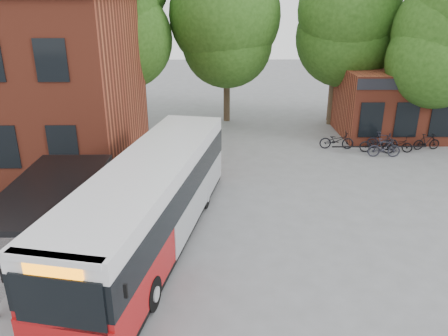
{
  "coord_description": "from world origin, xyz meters",
  "views": [
    {
      "loc": [
        0.44,
        -12.7,
        7.93
      ],
      "look_at": [
        0.63,
        2.59,
        2.0
      ],
      "focal_mm": 35.0,
      "sensor_mm": 36.0,
      "label": 1
    }
  ],
  "objects_px": {
    "bicycle_5": "(382,141)",
    "bicycle_7": "(427,142)",
    "bicycle_0": "(337,140)",
    "bus_shelter": "(56,229)",
    "city_bus": "(153,202)",
    "bicycle_3": "(384,148)",
    "bicycle_4": "(377,144)",
    "bicycle_6": "(397,144)"
  },
  "relations": [
    {
      "from": "bicycle_5",
      "to": "bicycle_7",
      "type": "bearing_deg",
      "value": -74.54
    },
    {
      "from": "bicycle_0",
      "to": "bus_shelter",
      "type": "bearing_deg",
      "value": 139.76
    },
    {
      "from": "city_bus",
      "to": "bicycle_0",
      "type": "distance_m",
      "value": 13.46
    },
    {
      "from": "bicycle_5",
      "to": "bus_shelter",
      "type": "bearing_deg",
      "value": 148.29
    },
    {
      "from": "bus_shelter",
      "to": "bicycle_0",
      "type": "bearing_deg",
      "value": 45.28
    },
    {
      "from": "bicycle_3",
      "to": "bicycle_7",
      "type": "relative_size",
      "value": 1.12
    },
    {
      "from": "bus_shelter",
      "to": "bicycle_4",
      "type": "distance_m",
      "value": 17.53
    },
    {
      "from": "bus_shelter",
      "to": "bicycle_0",
      "type": "relative_size",
      "value": 3.7
    },
    {
      "from": "bus_shelter",
      "to": "bicycle_7",
      "type": "relative_size",
      "value": 4.54
    },
    {
      "from": "city_bus",
      "to": "bicycle_5",
      "type": "distance_m",
      "value": 15.23
    },
    {
      "from": "bicycle_3",
      "to": "bicycle_6",
      "type": "distance_m",
      "value": 1.43
    },
    {
      "from": "bicycle_0",
      "to": "bicycle_7",
      "type": "distance_m",
      "value": 5.02
    },
    {
      "from": "bicycle_3",
      "to": "bicycle_4",
      "type": "xyz_separation_m",
      "value": [
        -0.14,
        0.68,
        -0.03
      ]
    },
    {
      "from": "bicycle_4",
      "to": "bicycle_3",
      "type": "bearing_deg",
      "value": -155.96
    },
    {
      "from": "bicycle_0",
      "to": "bicycle_3",
      "type": "distance_m",
      "value": 2.61
    },
    {
      "from": "city_bus",
      "to": "bicycle_6",
      "type": "bearing_deg",
      "value": 49.69
    },
    {
      "from": "bicycle_4",
      "to": "bicycle_5",
      "type": "relative_size",
      "value": 1.12
    },
    {
      "from": "bicycle_5",
      "to": "city_bus",
      "type": "bearing_deg",
      "value": 149.87
    },
    {
      "from": "bus_shelter",
      "to": "bicycle_7",
      "type": "bearing_deg",
      "value": 34.63
    },
    {
      "from": "bicycle_6",
      "to": "bicycle_4",
      "type": "bearing_deg",
      "value": 127.01
    },
    {
      "from": "bicycle_4",
      "to": "bicycle_7",
      "type": "bearing_deg",
      "value": -67.68
    },
    {
      "from": "bicycle_5",
      "to": "bicycle_3",
      "type": "bearing_deg",
      "value": -177.16
    },
    {
      "from": "bicycle_4",
      "to": "bicycle_5",
      "type": "distance_m",
      "value": 0.83
    },
    {
      "from": "bus_shelter",
      "to": "bicycle_3",
      "type": "height_order",
      "value": "bus_shelter"
    },
    {
      "from": "city_bus",
      "to": "bicycle_4",
      "type": "height_order",
      "value": "city_bus"
    },
    {
      "from": "bicycle_0",
      "to": "bicycle_5",
      "type": "relative_size",
      "value": 1.14
    },
    {
      "from": "bicycle_3",
      "to": "city_bus",
      "type": "bearing_deg",
      "value": 130.7
    },
    {
      "from": "bicycle_4",
      "to": "bicycle_7",
      "type": "height_order",
      "value": "bicycle_4"
    },
    {
      "from": "bus_shelter",
      "to": "city_bus",
      "type": "distance_m",
      "value": 3.16
    },
    {
      "from": "bicycle_0",
      "to": "bicycle_4",
      "type": "height_order",
      "value": "bicycle_0"
    },
    {
      "from": "bicycle_0",
      "to": "bicycle_7",
      "type": "relative_size",
      "value": 1.23
    },
    {
      "from": "bicycle_6",
      "to": "bicycle_7",
      "type": "relative_size",
      "value": 1.07
    },
    {
      "from": "bicycle_0",
      "to": "bicycle_3",
      "type": "bearing_deg",
      "value": -118.53
    },
    {
      "from": "bicycle_7",
      "to": "bicycle_6",
      "type": "bearing_deg",
      "value": 92.27
    },
    {
      "from": "bicycle_5",
      "to": "bicycle_7",
      "type": "distance_m",
      "value": 2.45
    },
    {
      "from": "bus_shelter",
      "to": "bicycle_6",
      "type": "relative_size",
      "value": 4.25
    },
    {
      "from": "bicycle_4",
      "to": "bicycle_6",
      "type": "height_order",
      "value": "bicycle_4"
    },
    {
      "from": "bicycle_7",
      "to": "bicycle_5",
      "type": "bearing_deg",
      "value": 81.11
    },
    {
      "from": "bicycle_0",
      "to": "bicycle_6",
      "type": "xyz_separation_m",
      "value": [
        3.25,
        -0.47,
        -0.06
      ]
    },
    {
      "from": "bicycle_6",
      "to": "bicycle_7",
      "type": "bearing_deg",
      "value": -57.71
    },
    {
      "from": "bicycle_0",
      "to": "bicycle_5",
      "type": "bearing_deg",
      "value": -87.45
    },
    {
      "from": "bicycle_0",
      "to": "bicycle_3",
      "type": "relative_size",
      "value": 1.09
    }
  ]
}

